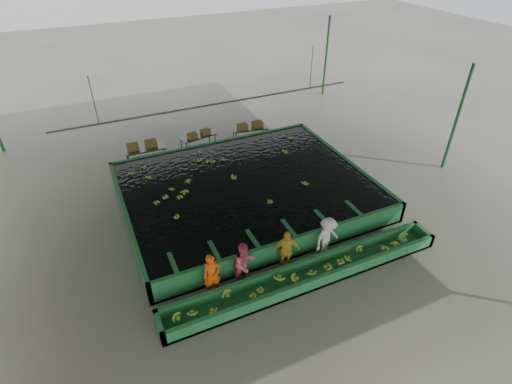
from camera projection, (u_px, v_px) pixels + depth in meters
name	position (u px, v px, depth m)	size (l,w,h in m)	color
ground	(261.00, 219.00, 15.98)	(80.00, 80.00, 0.00)	#69695B
shed_roof	(262.00, 100.00, 13.15)	(20.00, 22.00, 0.04)	gray
shed_posts	(262.00, 165.00, 14.56)	(20.00, 22.00, 5.00)	#1B6322
flotation_tank	(246.00, 191.00, 16.85)	(10.00, 8.00, 0.90)	#216A34
tank_water	(246.00, 183.00, 16.62)	(9.70, 7.70, 0.00)	black
sorting_trough	(308.00, 275.00, 13.15)	(10.00, 1.00, 0.50)	#216A34
cableway_rail	(214.00, 104.00, 18.02)	(0.08, 0.08, 14.00)	#59605B
rail_hanger_left	(93.00, 101.00, 15.74)	(0.04, 0.04, 2.00)	#59605B
rail_hanger_right	(311.00, 68.00, 19.17)	(0.04, 0.04, 2.00)	#59605B
worker_a	(212.00, 275.00, 12.40)	(0.57, 0.38, 1.57)	#F2520B
worker_b	(245.00, 264.00, 12.76)	(0.80, 0.62, 1.64)	#D2465C
worker_c	(286.00, 251.00, 13.28)	(0.95, 0.39, 1.61)	gold
worker_d	(327.00, 237.00, 13.85)	(1.04, 0.60, 1.61)	silver
packing_table_left	(147.00, 156.00, 19.30)	(1.93, 0.77, 0.88)	#59605B
packing_table_mid	(198.00, 143.00, 20.50)	(1.81, 0.72, 0.82)	#59605B
packing_table_right	(250.00, 135.00, 21.25)	(1.82, 0.73, 0.83)	#59605B
box_stack_left	(142.00, 148.00, 19.06)	(1.40, 0.39, 0.30)	brown
box_stack_mid	(199.00, 136.00, 20.20)	(1.23, 0.34, 0.26)	brown
box_stack_right	(250.00, 128.00, 20.98)	(1.37, 0.38, 0.30)	brown
floating_bananas	(239.00, 173.00, 17.22)	(8.93, 6.09, 0.12)	#79A72F
trough_bananas	(308.00, 272.00, 13.06)	(9.48, 0.63, 0.13)	#79A72F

